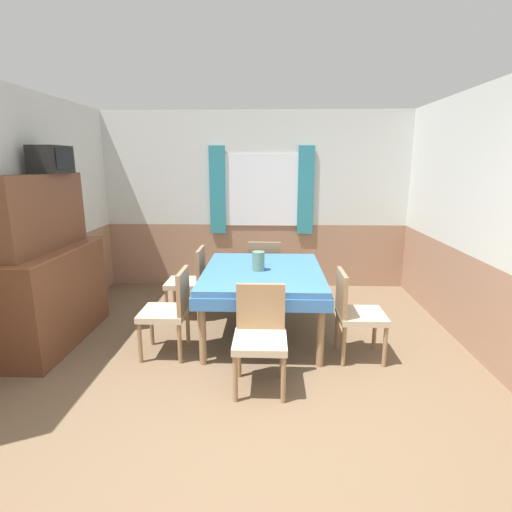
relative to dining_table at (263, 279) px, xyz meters
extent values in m
plane|color=brown|center=(-0.15, -2.01, -0.64)|extent=(16.00, 16.00, 0.00)
cube|color=silver|center=(-0.15, 1.85, 1.13)|extent=(4.89, 0.05, 1.65)
cube|color=#9E755B|center=(-0.15, 1.85, -0.17)|extent=(4.89, 0.05, 0.95)
cube|color=white|center=(-0.06, 1.81, 0.82)|extent=(1.16, 0.01, 1.05)
cube|color=teal|center=(-0.71, 1.79, 0.82)|extent=(0.23, 0.03, 1.28)
cube|color=teal|center=(0.59, 1.79, 0.82)|extent=(0.23, 0.03, 1.28)
cube|color=silver|center=(-2.42, -0.09, 1.13)|extent=(0.05, 4.23, 1.65)
cube|color=#9E755B|center=(-2.42, -0.09, -0.17)|extent=(0.05, 4.23, 0.95)
cube|color=silver|center=(2.12, -0.09, 1.13)|extent=(0.05, 4.23, 1.65)
cube|color=#9E755B|center=(2.12, -0.09, -0.17)|extent=(0.05, 4.23, 0.95)
cube|color=#386BA8|center=(0.00, 0.00, 0.07)|extent=(1.26, 1.55, 0.06)
cube|color=#386BA8|center=(0.00, 0.00, -0.02)|extent=(1.29, 1.58, 0.12)
cylinder|color=#93704C|center=(-0.55, -0.70, -0.30)|extent=(0.07, 0.07, 0.68)
cylinder|color=#93704C|center=(0.55, -0.70, -0.30)|extent=(0.07, 0.07, 0.68)
cylinder|color=#93704C|center=(-0.55, 0.70, -0.30)|extent=(0.07, 0.07, 0.68)
cylinder|color=#93704C|center=(0.55, 0.70, -0.30)|extent=(0.07, 0.07, 0.68)
cylinder|color=#93704C|center=(-1.15, -0.69, -0.44)|extent=(0.04, 0.04, 0.40)
cylinder|color=#93704C|center=(-1.15, -0.31, -0.44)|extent=(0.04, 0.04, 0.40)
cylinder|color=#93704C|center=(-0.77, -0.69, -0.44)|extent=(0.04, 0.04, 0.40)
cylinder|color=#93704C|center=(-0.77, -0.31, -0.44)|extent=(0.04, 0.04, 0.40)
cube|color=tan|center=(-0.96, -0.50, -0.21)|extent=(0.44, 0.44, 0.06)
cube|color=#93704C|center=(-0.76, -0.50, 0.02)|extent=(0.04, 0.42, 0.41)
cylinder|color=#93704C|center=(1.15, -0.31, -0.44)|extent=(0.04, 0.04, 0.40)
cylinder|color=#93704C|center=(1.15, -0.69, -0.44)|extent=(0.04, 0.04, 0.40)
cylinder|color=#93704C|center=(0.77, -0.31, -0.44)|extent=(0.04, 0.04, 0.40)
cylinder|color=#93704C|center=(0.77, -0.69, -0.44)|extent=(0.04, 0.04, 0.40)
cube|color=tan|center=(0.96, -0.50, -0.21)|extent=(0.44, 0.44, 0.06)
cube|color=#93704C|center=(0.76, -0.50, 0.02)|extent=(0.04, 0.42, 0.41)
cylinder|color=#93704C|center=(-0.19, 1.30, -0.44)|extent=(0.04, 0.04, 0.40)
cylinder|color=#93704C|center=(0.19, 1.30, -0.44)|extent=(0.04, 0.04, 0.40)
cylinder|color=#93704C|center=(-0.19, 0.92, -0.44)|extent=(0.04, 0.04, 0.40)
cylinder|color=#93704C|center=(0.19, 0.92, -0.44)|extent=(0.04, 0.04, 0.40)
cube|color=tan|center=(0.00, 1.11, -0.21)|extent=(0.44, 0.44, 0.06)
cube|color=#93704C|center=(0.00, 0.91, 0.02)|extent=(0.42, 0.04, 0.41)
cylinder|color=#93704C|center=(0.19, -1.30, -0.44)|extent=(0.04, 0.04, 0.40)
cylinder|color=#93704C|center=(-0.19, -1.30, -0.44)|extent=(0.04, 0.04, 0.40)
cylinder|color=#93704C|center=(0.19, -0.92, -0.44)|extent=(0.04, 0.04, 0.40)
cylinder|color=#93704C|center=(-0.19, -0.92, -0.44)|extent=(0.04, 0.04, 0.40)
cube|color=tan|center=(0.00, -1.11, -0.21)|extent=(0.44, 0.44, 0.06)
cube|color=#93704C|center=(0.00, -0.91, 0.02)|extent=(0.42, 0.04, 0.41)
cylinder|color=#93704C|center=(-1.15, 0.31, -0.44)|extent=(0.04, 0.04, 0.40)
cylinder|color=#93704C|center=(-1.15, 0.69, -0.44)|extent=(0.04, 0.04, 0.40)
cylinder|color=#93704C|center=(-0.77, 0.31, -0.44)|extent=(0.04, 0.04, 0.40)
cylinder|color=#93704C|center=(-0.77, 0.69, -0.44)|extent=(0.04, 0.04, 0.40)
cube|color=tan|center=(-0.96, 0.50, -0.21)|extent=(0.44, 0.44, 0.06)
cube|color=#93704C|center=(-0.76, 0.50, 0.02)|extent=(0.04, 0.42, 0.41)
cube|color=brown|center=(-2.15, -0.26, -0.14)|extent=(0.44, 1.48, 1.01)
cube|color=brown|center=(-2.15, -0.26, 0.36)|extent=(0.46, 1.50, 0.02)
cube|color=brown|center=(-2.21, -0.26, 0.74)|extent=(0.24, 1.33, 0.75)
cube|color=black|center=(-2.16, -0.05, 1.25)|extent=(0.28, 0.42, 0.28)
cube|color=black|center=(-2.01, -0.05, 1.26)|extent=(0.01, 0.35, 0.21)
cylinder|color=slate|center=(-0.05, -0.03, 0.20)|extent=(0.13, 0.13, 0.20)
camera|label=1|loc=(0.08, -4.14, 1.23)|focal=28.00mm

